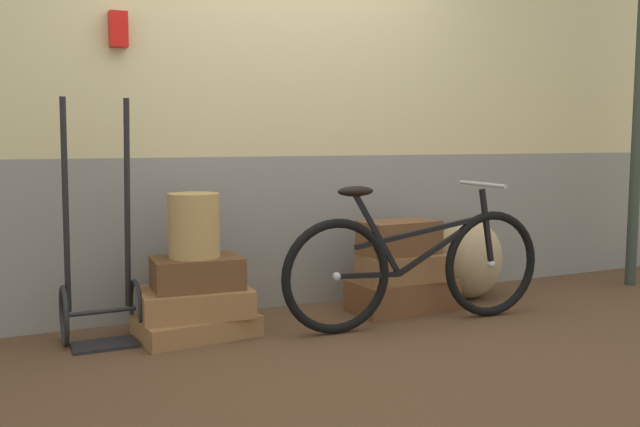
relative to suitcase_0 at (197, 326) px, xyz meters
The scene contains 12 objects.
ground 0.74m from the suitcase_0, 25.84° to the right, with size 10.12×5.20×0.06m, color #513823.
station_building 1.69m from the suitcase_0, 38.00° to the left, with size 8.12×0.74×3.03m.
suitcase_0 is the anchor object (origin of this frame).
suitcase_1 0.14m from the suitcase_0, 73.72° to the left, with size 0.61×0.40×0.15m, color olive.
suitcase_2 0.30m from the suitcase_0, 53.46° to the left, with size 0.49×0.32×0.18m, color brown.
suitcase_3 1.37m from the suitcase_0, ahead, with size 0.67×0.37×0.20m, color brown.
suitcase_4 1.38m from the suitcase_0, ahead, with size 0.54×0.33×0.17m, color olive.
suitcase_5 1.41m from the suitcase_0, ahead, with size 0.49×0.28×0.22m, color brown.
wicker_basket 0.57m from the suitcase_0, 82.39° to the left, with size 0.29×0.29×0.36m, color #A8844C.
luggage_trolley 0.57m from the suitcase_0, 166.64° to the left, with size 0.41×0.38×1.33m.
burlap_sack 1.99m from the suitcase_0, ahead, with size 0.50×0.42×0.56m, color tan.
bicycle 1.33m from the suitcase_0, 14.50° to the right, with size 1.72×0.46×0.85m.
Camera 1 is at (-1.66, -3.40, 1.11)m, focal length 38.56 mm.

